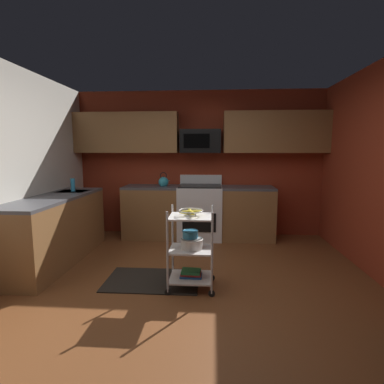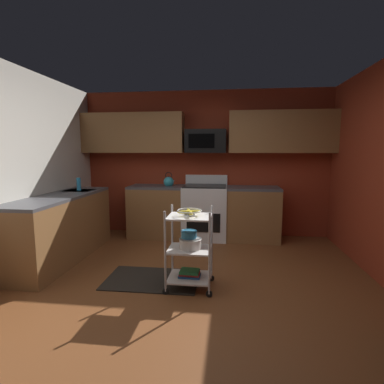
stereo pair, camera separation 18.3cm
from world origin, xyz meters
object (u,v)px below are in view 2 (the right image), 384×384
at_px(oven_range, 205,211).
at_px(microwave, 206,141).
at_px(rolling_cart, 190,249).
at_px(mixing_bowl_small, 189,234).
at_px(kettle, 169,182).
at_px(dish_soap_bottle, 79,184).
at_px(fruit_bowl, 190,212).
at_px(book_stack, 190,273).
at_px(mixing_bowl_large, 190,243).

bearing_deg(oven_range, microwave, 90.26).
relative_size(rolling_cart, mixing_bowl_small, 5.03).
height_order(oven_range, kettle, kettle).
bearing_deg(microwave, dish_soap_bottle, -154.91).
distance_m(oven_range, mixing_bowl_small, 1.96).
height_order(fruit_bowl, mixing_bowl_small, fruit_bowl).
xyz_separation_m(book_stack, kettle, (-0.63, 1.98, 0.83)).
height_order(microwave, kettle, microwave).
xyz_separation_m(rolling_cart, fruit_bowl, (-0.00, -0.00, 0.42)).
height_order(book_stack, dish_soap_bottle, dish_soap_bottle).
bearing_deg(fruit_bowl, mixing_bowl_large, 0.00).
bearing_deg(mixing_bowl_large, fruit_bowl, -180.00).
distance_m(fruit_bowl, mixing_bowl_small, 0.26).
height_order(mixing_bowl_small, dish_soap_bottle, dish_soap_bottle).
xyz_separation_m(fruit_bowl, dish_soap_bottle, (-1.90, 1.19, 0.14)).
xyz_separation_m(microwave, rolling_cart, (-0.01, -2.09, -1.25)).
height_order(fruit_bowl, kettle, kettle).
distance_m(book_stack, kettle, 2.24).
distance_m(mixing_bowl_large, book_stack, 0.35).
height_order(rolling_cart, book_stack, rolling_cart).
bearing_deg(kettle, mixing_bowl_small, -72.28).
bearing_deg(mixing_bowl_large, book_stack, 180.00).
relative_size(oven_range, dish_soap_bottle, 5.50).
height_order(microwave, rolling_cart, microwave).
distance_m(microwave, kettle, 0.96).
relative_size(microwave, mixing_bowl_large, 2.78).
bearing_deg(dish_soap_bottle, mixing_bowl_small, -31.70).
bearing_deg(oven_range, dish_soap_bottle, -157.54).
bearing_deg(mixing_bowl_small, rolling_cart, -67.32).
height_order(oven_range, mixing_bowl_small, oven_range).
relative_size(mixing_bowl_small, book_stack, 0.74).
bearing_deg(microwave, mixing_bowl_small, -90.54).
xyz_separation_m(microwave, fruit_bowl, (-0.01, -2.09, -0.82)).
xyz_separation_m(mixing_bowl_small, kettle, (-0.62, 1.95, 0.38)).
xyz_separation_m(oven_range, microwave, (-0.00, 0.10, 1.22)).
xyz_separation_m(mixing_bowl_large, book_stack, (-0.01, 0.00, -0.35)).
relative_size(rolling_cart, dish_soap_bottle, 4.57).
height_order(mixing_bowl_large, book_stack, mixing_bowl_large).
xyz_separation_m(rolling_cart, mixing_bowl_small, (-0.01, 0.02, 0.17)).
height_order(fruit_bowl, dish_soap_bottle, dish_soap_bottle).
bearing_deg(oven_range, book_stack, -90.28).
distance_m(mixing_bowl_small, kettle, 2.09).
bearing_deg(fruit_bowl, microwave, 89.75).
xyz_separation_m(fruit_bowl, mixing_bowl_large, (0.01, 0.00, -0.36)).
bearing_deg(dish_soap_bottle, microwave, 25.09).
xyz_separation_m(oven_range, dish_soap_bottle, (-1.91, -0.79, 0.54)).
bearing_deg(fruit_bowl, kettle, 107.78).
height_order(oven_range, rolling_cart, oven_range).
height_order(fruit_bowl, mixing_bowl_large, fruit_bowl).
relative_size(mixing_bowl_small, dish_soap_bottle, 0.91).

